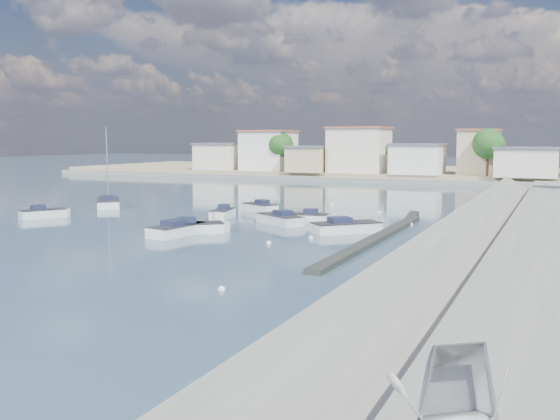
% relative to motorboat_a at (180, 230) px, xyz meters
% --- Properties ---
extents(ground, '(400.00, 400.00, 0.00)m').
position_rel_motorboat_a_xyz_m(ground, '(7.80, 33.54, -0.38)').
color(ground, '#284151').
rests_on(ground, ground).
extents(seawall_walkway, '(5.00, 90.00, 1.80)m').
position_rel_motorboat_a_xyz_m(seawall_walkway, '(26.30, 6.54, 0.52)').
color(seawall_walkway, slate).
rests_on(seawall_walkway, ground).
extents(breakwater, '(2.00, 31.02, 0.35)m').
position_rel_motorboat_a_xyz_m(breakwater, '(14.71, 6.22, -0.21)').
color(breakwater, black).
rests_on(breakwater, ground).
extents(far_shore_land, '(160.00, 40.00, 1.40)m').
position_rel_motorboat_a_xyz_m(far_shore_land, '(7.80, 85.54, 0.32)').
color(far_shore_land, gray).
rests_on(far_shore_land, ground).
extents(far_shore_quay, '(160.00, 2.50, 0.80)m').
position_rel_motorboat_a_xyz_m(far_shore_quay, '(7.80, 64.54, 0.02)').
color(far_shore_quay, slate).
rests_on(far_shore_quay, ground).
extents(far_town, '(113.01, 12.80, 8.35)m').
position_rel_motorboat_a_xyz_m(far_town, '(18.52, 70.46, 4.56)').
color(far_town, beige).
rests_on(far_town, far_shore_land).
extents(shore_trees, '(74.56, 38.32, 7.92)m').
position_rel_motorboat_a_xyz_m(shore_trees, '(16.14, 61.65, 5.84)').
color(shore_trees, '#38281E').
rests_on(shore_trees, ground).
extents(motorboat_a, '(2.68, 5.82, 1.48)m').
position_rel_motorboat_a_xyz_m(motorboat_a, '(0.00, 0.00, 0.00)').
color(motorboat_a, white).
rests_on(motorboat_a, ground).
extents(motorboat_b, '(5.00, 4.52, 1.48)m').
position_rel_motorboat_a_xyz_m(motorboat_b, '(0.60, 1.40, -0.00)').
color(motorboat_b, white).
rests_on(motorboat_b, ground).
extents(motorboat_c, '(5.22, 4.26, 1.48)m').
position_rel_motorboat_a_xyz_m(motorboat_c, '(4.30, 9.08, 0.00)').
color(motorboat_c, white).
rests_on(motorboat_c, ground).
extents(motorboat_d, '(4.39, 1.97, 1.48)m').
position_rel_motorboat_a_xyz_m(motorboat_d, '(6.18, 10.65, -0.00)').
color(motorboat_d, white).
rests_on(motorboat_d, ground).
extents(motorboat_e, '(3.51, 4.42, 1.48)m').
position_rel_motorboat_a_xyz_m(motorboat_e, '(-17.62, 3.72, -0.00)').
color(motorboat_e, white).
rests_on(motorboat_e, ground).
extents(motorboat_f, '(4.62, 3.47, 1.48)m').
position_rel_motorboat_a_xyz_m(motorboat_f, '(-1.49, 16.90, -0.00)').
color(motorboat_f, white).
rests_on(motorboat_f, ground).
extents(motorboat_g, '(2.29, 4.43, 1.48)m').
position_rel_motorboat_a_xyz_m(motorboat_g, '(-2.13, 10.40, 0.00)').
color(motorboat_g, white).
rests_on(motorboat_g, ground).
extents(motorboat_h, '(5.48, 5.41, 1.48)m').
position_rel_motorboat_a_xyz_m(motorboat_h, '(11.68, 6.78, -0.00)').
color(motorboat_h, white).
rests_on(motorboat_h, ground).
extents(sailboat, '(6.17, 6.77, 9.00)m').
position_rel_motorboat_a_xyz_m(sailboat, '(-19.08, 14.56, 0.03)').
color(sailboat, white).
rests_on(sailboat, ground).
extents(mooring_buoys, '(12.02, 39.99, 0.38)m').
position_rel_motorboat_a_xyz_m(mooring_buoys, '(9.94, 7.57, -0.33)').
color(mooring_buoys, white).
rests_on(mooring_buoys, ground).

